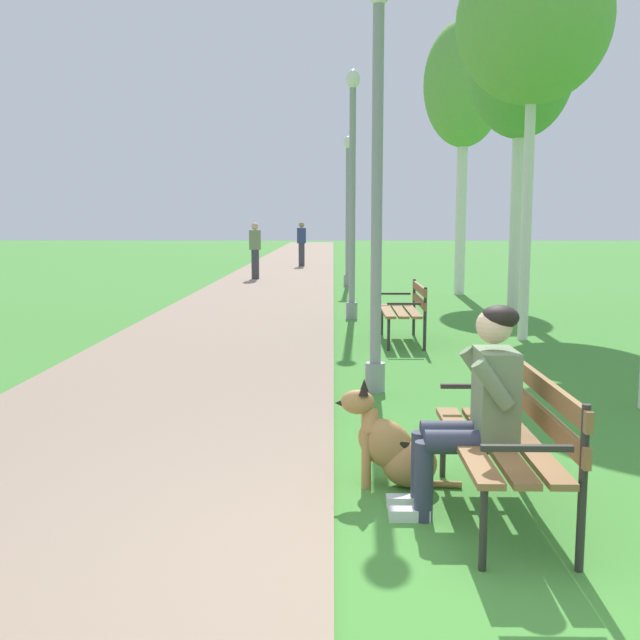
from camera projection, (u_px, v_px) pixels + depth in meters
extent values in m
plane|color=#478E38|center=(415.00, 583.00, 3.63)|extent=(120.00, 120.00, 0.00)
cube|color=gray|center=(289.00, 267.00, 27.45)|extent=(3.27, 60.00, 0.04)
cube|color=olive|center=(465.00, 442.00, 4.39)|extent=(0.14, 1.50, 0.04)
cube|color=olive|center=(496.00, 442.00, 4.38)|extent=(0.14, 1.50, 0.04)
cube|color=olive|center=(526.00, 443.00, 4.38)|extent=(0.14, 1.50, 0.04)
cube|color=olive|center=(545.00, 419.00, 4.36)|extent=(0.04, 1.50, 0.11)
cube|color=olive|center=(546.00, 389.00, 4.34)|extent=(0.04, 1.50, 0.11)
cylinder|color=#2D2B28|center=(443.00, 445.00, 5.10)|extent=(0.04, 0.04, 0.45)
cylinder|color=#2D2B28|center=(515.00, 416.00, 5.07)|extent=(0.04, 0.04, 0.85)
cube|color=#2D2B28|center=(474.00, 386.00, 5.04)|extent=(0.45, 0.04, 0.03)
cylinder|color=#2D2B28|center=(483.00, 527.00, 3.73)|extent=(0.04, 0.04, 0.45)
cylinder|color=#2D2B28|center=(583.00, 489.00, 3.70)|extent=(0.04, 0.04, 0.85)
cube|color=#2D2B28|center=(527.00, 448.00, 3.68)|extent=(0.45, 0.04, 0.03)
cube|color=olive|center=(387.00, 311.00, 10.69)|extent=(0.14, 1.50, 0.04)
cube|color=olive|center=(399.00, 311.00, 10.69)|extent=(0.14, 1.50, 0.04)
cube|color=olive|center=(412.00, 311.00, 10.69)|extent=(0.14, 1.50, 0.04)
cube|color=olive|center=(419.00, 301.00, 10.67)|extent=(0.04, 1.50, 0.11)
cube|color=olive|center=(420.00, 289.00, 10.64)|extent=(0.04, 1.50, 0.11)
cylinder|color=#2D2B28|center=(382.00, 320.00, 11.41)|extent=(0.04, 0.04, 0.45)
cylinder|color=#2D2B28|center=(414.00, 307.00, 11.37)|extent=(0.04, 0.04, 0.85)
cube|color=#2D2B28|center=(396.00, 294.00, 11.35)|extent=(0.45, 0.04, 0.03)
cylinder|color=#2D2B28|center=(389.00, 334.00, 10.04)|extent=(0.04, 0.04, 0.45)
cylinder|color=#2D2B28|center=(425.00, 319.00, 10.01)|extent=(0.04, 0.04, 0.85)
cube|color=#2D2B28|center=(404.00, 304.00, 9.98)|extent=(0.45, 0.04, 0.03)
cylinder|color=#33384C|center=(456.00, 432.00, 4.52)|extent=(0.42, 0.14, 0.14)
cylinder|color=#33384C|center=(420.00, 470.00, 4.56)|extent=(0.11, 0.11, 0.47)
cube|color=silver|center=(406.00, 502.00, 4.58)|extent=(0.24, 0.09, 0.07)
cylinder|color=#33384C|center=(461.00, 442.00, 4.32)|extent=(0.42, 0.14, 0.14)
cylinder|color=#33384C|center=(424.00, 481.00, 4.36)|extent=(0.11, 0.11, 0.47)
cube|color=silver|center=(409.00, 514.00, 4.38)|extent=(0.24, 0.09, 0.07)
cube|color=#6B7F5B|center=(496.00, 394.00, 4.38)|extent=(0.22, 0.36, 0.52)
cylinder|color=#6B7F5B|center=(479.00, 370.00, 4.57)|extent=(0.25, 0.09, 0.30)
cylinder|color=#6B7F5B|center=(493.00, 384.00, 4.17)|extent=(0.25, 0.09, 0.30)
sphere|color=beige|center=(494.00, 326.00, 4.33)|extent=(0.21, 0.21, 0.21)
ellipsoid|color=black|center=(500.00, 317.00, 4.32)|extent=(0.22, 0.23, 0.14)
ellipsoid|color=#B27F47|center=(409.00, 463.00, 4.92)|extent=(0.38, 0.31, 0.32)
ellipsoid|color=#B27F47|center=(386.00, 444.00, 4.92)|extent=(0.52, 0.26, 0.48)
ellipsoid|color=black|center=(394.00, 438.00, 4.91)|extent=(0.37, 0.22, 0.27)
cylinder|color=#B27F47|center=(367.00, 454.00, 5.00)|extent=(0.06, 0.06, 0.38)
cylinder|color=#B27F47|center=(366.00, 460.00, 4.88)|extent=(0.06, 0.06, 0.38)
cylinder|color=#B27F47|center=(370.00, 422.00, 4.91)|extent=(0.12, 0.18, 0.19)
ellipsoid|color=#B27F47|center=(358.00, 402.00, 4.90)|extent=(0.23, 0.16, 0.16)
cone|color=black|center=(342.00, 403.00, 4.91)|extent=(0.11, 0.10, 0.09)
cone|color=black|center=(364.00, 386.00, 4.93)|extent=(0.06, 0.06, 0.09)
cone|color=black|center=(364.00, 389.00, 4.84)|extent=(0.06, 0.06, 0.09)
cylinder|color=#B27F47|center=(440.00, 484.00, 4.92)|extent=(0.28, 0.07, 0.04)
cylinder|color=gray|center=(375.00, 377.00, 7.65)|extent=(0.20, 0.20, 0.30)
cylinder|color=gray|center=(377.00, 203.00, 7.42)|extent=(0.11, 0.11, 3.79)
cylinder|color=gray|center=(352.00, 311.00, 13.24)|extent=(0.20, 0.20, 0.30)
cylinder|color=gray|center=(352.00, 205.00, 13.00)|extent=(0.11, 0.11, 3.97)
ellipsoid|color=silver|center=(353.00, 79.00, 12.72)|extent=(0.24, 0.24, 0.32)
cylinder|color=gray|center=(347.00, 281.00, 19.81)|extent=(0.20, 0.20, 0.30)
cylinder|color=gray|center=(348.00, 218.00, 19.59)|extent=(0.11, 0.11, 3.58)
ellipsoid|color=silver|center=(348.00, 142.00, 19.34)|extent=(0.24, 0.24, 0.32)
cylinder|color=silver|center=(527.00, 209.00, 10.74)|extent=(0.15, 0.15, 3.78)
ellipsoid|color=#66A847|center=(534.00, 20.00, 10.40)|extent=(2.13, 2.15, 2.28)
cylinder|color=silver|center=(516.00, 215.00, 13.37)|extent=(0.22, 0.22, 3.63)
ellipsoid|color=#569E42|center=(522.00, 65.00, 13.03)|extent=(1.83, 1.77, 2.49)
cylinder|color=silver|center=(461.00, 210.00, 17.41)|extent=(0.24, 0.24, 3.93)
ellipsoid|color=#66A847|center=(464.00, 84.00, 17.04)|extent=(1.83, 1.70, 2.81)
cylinder|color=#383842|center=(255.00, 265.00, 21.69)|extent=(0.22, 0.22, 0.88)
cube|color=#6B7F5B|center=(255.00, 240.00, 21.60)|extent=(0.32, 0.20, 0.56)
sphere|color=tan|center=(255.00, 226.00, 21.55)|extent=(0.20, 0.20, 0.20)
cylinder|color=#383842|center=(302.00, 255.00, 27.63)|extent=(0.22, 0.22, 0.88)
cube|color=navy|center=(302.00, 236.00, 27.54)|extent=(0.32, 0.20, 0.56)
sphere|color=#A37556|center=(301.00, 225.00, 27.49)|extent=(0.20, 0.20, 0.20)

